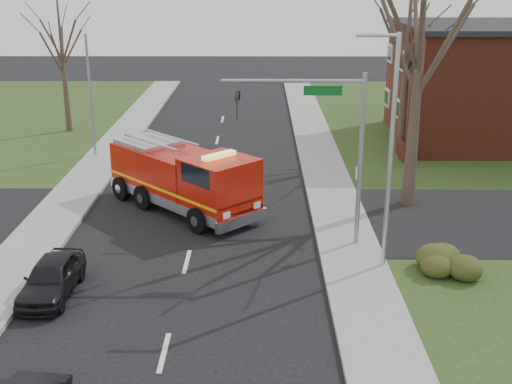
{
  "coord_description": "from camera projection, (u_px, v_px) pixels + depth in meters",
  "views": [
    {
      "loc": [
        2.71,
        -21.68,
        10.3
      ],
      "look_at": [
        2.57,
        2.2,
        2.0
      ],
      "focal_mm": 45.0,
      "sensor_mm": 36.0,
      "label": 1
    }
  ],
  "objects": [
    {
      "name": "fire_engine",
      "position": [
        184.0,
        180.0,
        28.65
      ],
      "size": [
        7.33,
        7.41,
        3.14
      ],
      "rotation": [
        0.0,
        0.0,
        0.77
      ],
      "color": "#AF1508",
      "rests_on": "ground"
    },
    {
      "name": "sidewalk_left",
      "position": [
        21.0,
        260.0,
        23.89
      ],
      "size": [
        2.4,
        80.0,
        0.15
      ],
      "primitive_type": "cube",
      "color": "#989893",
      "rests_on": "ground"
    },
    {
      "name": "bare_tree_far",
      "position": [
        408.0,
        42.0,
        35.85
      ],
      "size": [
        5.25,
        5.25,
        10.5
      ],
      "color": "#362920",
      "rests_on": "ground"
    },
    {
      "name": "bare_tree_left",
      "position": [
        62.0,
        48.0,
        41.0
      ],
      "size": [
        4.5,
        4.5,
        9.0
      ],
      "color": "#362920",
      "rests_on": "ground"
    },
    {
      "name": "utility_pole_far",
      "position": [
        91.0,
        98.0,
        35.99
      ],
      "size": [
        0.14,
        0.14,
        7.0
      ],
      "primitive_type": "cylinder",
      "color": "gray",
      "rests_on": "ground"
    },
    {
      "name": "health_center_sign",
      "position": [
        401.0,
        150.0,
        35.33
      ],
      "size": [
        0.12,
        2.0,
        1.4
      ],
      "color": "#461410",
      "rests_on": "ground"
    },
    {
      "name": "parked_car_maroon",
      "position": [
        52.0,
        277.0,
        21.27
      ],
      "size": [
        1.6,
        3.78,
        1.28
      ],
      "primitive_type": "imported",
      "rotation": [
        0.0,
        0.0,
        -0.02
      ],
      "color": "black",
      "rests_on": "ground"
    },
    {
      "name": "ground",
      "position": [
        187.0,
        262.0,
        23.87
      ],
      "size": [
        120.0,
        120.0,
        0.0
      ],
      "primitive_type": "plane",
      "color": "black",
      "rests_on": "ground"
    },
    {
      "name": "hedge_corner",
      "position": [
        437.0,
        260.0,
        22.69
      ],
      "size": [
        2.8,
        2.0,
        0.9
      ],
      "primitive_type": "ellipsoid",
      "color": "#313C16",
      "rests_on": "lawn_right"
    },
    {
      "name": "traffic_signal_mast",
      "position": [
        327.0,
        129.0,
        23.71
      ],
      "size": [
        5.29,
        0.18,
        6.8
      ],
      "color": "gray",
      "rests_on": "ground"
    },
    {
      "name": "streetlight_pole",
      "position": [
        389.0,
        148.0,
        21.87
      ],
      "size": [
        1.48,
        0.16,
        8.4
      ],
      "color": "#B7BABF",
      "rests_on": "ground"
    },
    {
      "name": "sidewalk_right",
      "position": [
        353.0,
        261.0,
        23.81
      ],
      "size": [
        2.4,
        80.0,
        0.15
      ],
      "primitive_type": "cube",
      "color": "#989893",
      "rests_on": "ground"
    },
    {
      "name": "bare_tree_near",
      "position": [
        421.0,
        42.0,
        27.05
      ],
      "size": [
        6.0,
        6.0,
        12.0
      ],
      "color": "#362920",
      "rests_on": "ground"
    }
  ]
}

